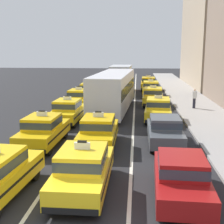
% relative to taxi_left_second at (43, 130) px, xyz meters
% --- Properties ---
extents(lane_stripe_left_center, '(0.14, 80.00, 0.01)m').
position_rel_taxi_left_second_xyz_m(lane_stripe_left_center, '(1.59, 11.40, -0.87)').
color(lane_stripe_left_center, silver).
rests_on(lane_stripe_left_center, ground).
extents(lane_stripe_center_right, '(0.14, 80.00, 0.01)m').
position_rel_taxi_left_second_xyz_m(lane_stripe_center_right, '(4.79, 11.40, -0.87)').
color(lane_stripe_center_right, silver).
rests_on(lane_stripe_center_right, ground).
extents(sidewalk_curb, '(4.00, 90.00, 0.15)m').
position_rel_taxi_left_second_xyz_m(sidewalk_curb, '(10.39, 6.40, -0.80)').
color(sidewalk_curb, '#9E9993').
rests_on(sidewalk_curb, ground).
extents(taxi_left_second, '(1.96, 4.62, 1.96)m').
position_rel_taxi_left_second_xyz_m(taxi_left_second, '(0.00, 0.00, 0.00)').
color(taxi_left_second, black).
rests_on(taxi_left_second, ground).
extents(taxi_left_third, '(1.96, 4.61, 1.96)m').
position_rel_taxi_left_second_xyz_m(taxi_left_third, '(0.15, 5.42, 0.00)').
color(taxi_left_third, black).
rests_on(taxi_left_third, ground).
extents(taxi_left_fourth, '(1.96, 4.62, 1.96)m').
position_rel_taxi_left_second_xyz_m(taxi_left_fourth, '(-0.10, 11.10, 0.00)').
color(taxi_left_fourth, black).
rests_on(taxi_left_fourth, ground).
extents(taxi_left_fifth, '(1.82, 4.56, 1.96)m').
position_rel_taxi_left_second_xyz_m(taxi_left_fifth, '(0.00, 16.40, 0.00)').
color(taxi_left_fifth, black).
rests_on(taxi_left_fifth, ground).
extents(taxi_center_nearest, '(1.86, 4.58, 1.96)m').
position_rel_taxi_left_second_xyz_m(taxi_center_nearest, '(3.09, -5.35, 0.00)').
color(taxi_center_nearest, black).
rests_on(taxi_center_nearest, ground).
extents(taxi_center_second, '(1.83, 4.56, 1.96)m').
position_rel_taxi_left_second_xyz_m(taxi_center_second, '(2.99, 0.01, 0.00)').
color(taxi_center_second, black).
rests_on(taxi_center_second, ground).
extents(bus_center_third, '(3.23, 11.34, 3.22)m').
position_rel_taxi_left_second_xyz_m(bus_center_third, '(3.06, 9.91, 0.94)').
color(bus_center_third, black).
rests_on(bus_center_third, ground).
extents(box_truck_center_fourth, '(2.49, 7.03, 3.27)m').
position_rel_taxi_left_second_xyz_m(box_truck_center_fourth, '(3.13, 21.40, 0.90)').
color(box_truck_center_fourth, black).
rests_on(box_truck_center_fourth, ground).
extents(sedan_right_nearest, '(1.94, 4.37, 1.58)m').
position_rel_taxi_left_second_xyz_m(sedan_right_nearest, '(6.54, -5.65, -0.03)').
color(sedan_right_nearest, black).
rests_on(sedan_right_nearest, ground).
extents(sedan_right_second, '(1.76, 4.30, 1.58)m').
position_rel_taxi_left_second_xyz_m(sedan_right_second, '(6.52, 0.62, -0.03)').
color(sedan_right_second, black).
rests_on(sedan_right_second, ground).
extents(taxi_right_third, '(2.11, 4.67, 1.96)m').
position_rel_taxi_left_second_xyz_m(taxi_right_third, '(6.55, 6.61, 0.00)').
color(taxi_right_third, black).
rests_on(taxi_right_third, ground).
extents(taxi_right_fourth, '(2.03, 4.64, 1.96)m').
position_rel_taxi_left_second_xyz_m(taxi_right_fourth, '(6.48, 12.93, 0.00)').
color(taxi_right_fourth, black).
rests_on(taxi_right_fourth, ground).
extents(taxi_right_fifth, '(1.91, 4.60, 1.96)m').
position_rel_taxi_left_second_xyz_m(taxi_right_fifth, '(6.52, 18.80, 0.00)').
color(taxi_right_fifth, black).
rests_on(taxi_right_fifth, ground).
extents(taxi_right_sixth, '(1.92, 4.60, 1.96)m').
position_rel_taxi_left_second_xyz_m(taxi_right_sixth, '(6.43, 24.09, 0.00)').
color(taxi_right_sixth, black).
rests_on(taxi_right_sixth, ground).
extents(pedestrian_near_crosswalk, '(0.36, 0.24, 1.68)m').
position_rel_taxi_left_second_xyz_m(pedestrian_near_crosswalk, '(9.92, 11.00, 0.13)').
color(pedestrian_near_crosswalk, '#23232D').
rests_on(pedestrian_near_crosswalk, sidewalk_curb).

